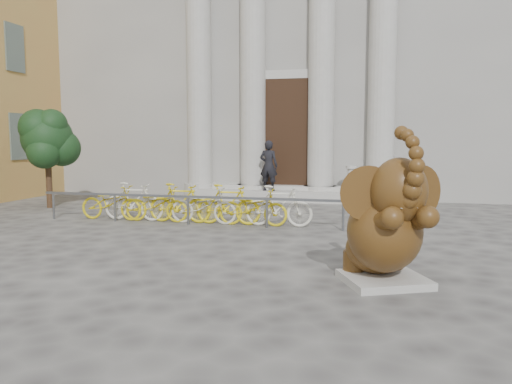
% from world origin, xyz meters
% --- Properties ---
extents(ground, '(80.00, 80.00, 0.00)m').
position_xyz_m(ground, '(0.00, 0.00, 0.00)').
color(ground, '#474442').
rests_on(ground, ground).
extents(classical_building, '(22.00, 10.70, 12.00)m').
position_xyz_m(classical_building, '(0.00, 14.93, 5.98)').
color(classical_building, gray).
rests_on(classical_building, ground).
extents(entrance_steps, '(6.00, 1.20, 0.36)m').
position_xyz_m(entrance_steps, '(0.00, 9.40, 0.18)').
color(entrance_steps, '#A8A59E').
rests_on(entrance_steps, ground).
extents(elephant_statue, '(1.56, 1.81, 2.29)m').
position_xyz_m(elephant_statue, '(3.22, -0.11, 0.83)').
color(elephant_statue, '#A8A59E').
rests_on(elephant_statue, ground).
extents(bike_rack, '(8.00, 0.53, 1.00)m').
position_xyz_m(bike_rack, '(-1.46, 4.28, 0.50)').
color(bike_rack, slate).
rests_on(bike_rack, ground).
extents(tree, '(1.74, 1.58, 3.02)m').
position_xyz_m(tree, '(-6.70, 5.90, 2.10)').
color(tree, '#332114').
rests_on(tree, ground).
extents(pedestrian, '(0.67, 0.47, 1.71)m').
position_xyz_m(pedestrian, '(-0.47, 9.05, 1.22)').
color(pedestrian, black).
rests_on(pedestrian, entrance_steps).
extents(balustrade_post, '(0.36, 0.36, 0.88)m').
position_xyz_m(balustrade_post, '(2.29, 9.10, 0.77)').
color(balustrade_post, '#A8A59E').
rests_on(balustrade_post, entrance_steps).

